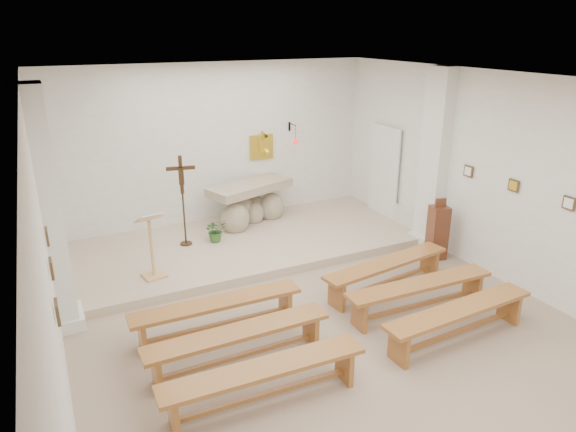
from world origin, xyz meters
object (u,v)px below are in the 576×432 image
bench_left_front (217,309)px  bench_left_second (239,339)px  altar (250,206)px  bench_right_second (420,290)px  bench_right_front (387,269)px  donation_pedestal (437,232)px  bench_left_third (265,376)px  lectern (152,245)px  crucifix_stand (183,194)px  bench_right_third (459,316)px

bench_left_front → bench_left_second: same height
altar → bench_left_front: (-1.97, -3.61, -0.13)m
bench_right_second → bench_right_front: bearing=92.0°
donation_pedestal → bench_left_second: size_ratio=0.48×
bench_right_front → bench_left_third: 3.38m
altar → lectern: bearing=-163.9°
bench_right_front → bench_left_second: same height
lectern → bench_left_front: (0.49, -1.89, -0.34)m
crucifix_stand → lectern: bearing=-115.9°
bench_right_second → bench_left_third: 3.06m
crucifix_stand → bench_right_third: crucifix_stand is taller
donation_pedestal → bench_left_front: (-4.57, -0.63, -0.14)m
altar → bench_left_front: size_ratio=0.81×
bench_right_second → bench_left_third: (-2.94, -0.83, 0.00)m
bench_left_third → bench_right_front: bearing=31.2°
bench_left_third → crucifix_stand: bearing=87.2°
altar → bench_left_second: 4.85m
donation_pedestal → bench_right_third: 2.81m
lectern → bench_left_second: lectern is taller
lectern → bench_left_front: 1.98m
donation_pedestal → bench_right_second: (-1.63, -1.46, -0.14)m
bench_left_front → bench_right_second: size_ratio=1.00×
bench_right_front → bench_right_second: size_ratio=1.01×
crucifix_stand → bench_right_front: crucifix_stand is taller
crucifix_stand → bench_left_third: bearing=-83.1°
bench_right_third → bench_left_second: bearing=161.4°
donation_pedestal → lectern: bearing=179.6°
bench_right_front → bench_right_third: 1.65m
lectern → bench_right_second: bearing=-49.3°
crucifix_stand → altar: bearing=31.6°
bench_right_front → bench_right_third: same height
bench_right_front → crucifix_stand: bearing=122.2°
altar → bench_left_second: (-1.97, -4.43, -0.13)m
bench_right_second → bench_right_third: same height
donation_pedestal → bench_right_second: bearing=-124.6°
crucifix_stand → bench_right_second: bearing=-44.8°
bench_right_front → bench_right_third: size_ratio=1.01×
crucifix_stand → bench_left_front: bearing=-85.6°
lectern → bench_left_third: (0.49, -3.55, -0.34)m
altar → bench_right_front: (0.97, -3.61, -0.13)m
altar → bench_right_second: size_ratio=0.81×
crucifix_stand → bench_right_second: crucifix_stand is taller
bench_left_front → bench_right_front: 2.94m
bench_left_front → bench_left_second: 0.83m
donation_pedestal → bench_right_front: (-1.63, -0.63, -0.14)m
lectern → bench_right_front: (3.43, -1.89, -0.34)m
bench_left_third → bench_right_third: bearing=1.9°
altar → donation_pedestal: (2.60, -2.98, 0.00)m
lectern → bench_left_front: bearing=-86.5°
lectern → bench_right_third: size_ratio=0.48×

